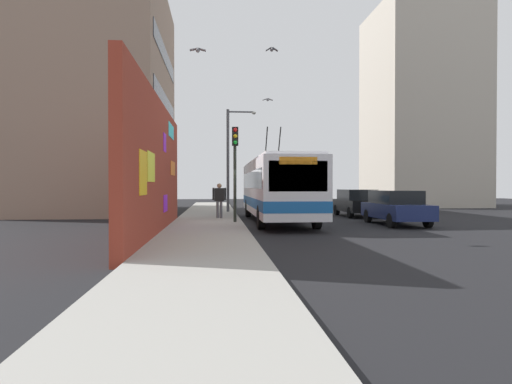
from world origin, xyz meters
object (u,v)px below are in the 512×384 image
street_lamp (231,153)px  parked_car_navy (396,207)px  traffic_light (235,158)px  city_bus (277,187)px  parked_car_black (357,202)px  pedestrian_midblock (219,198)px

street_lamp → parked_car_navy: bearing=-140.4°
parked_car_navy → traffic_light: traffic_light is taller
city_bus → street_lamp: 7.22m
city_bus → parked_car_navy: bearing=-112.7°
city_bus → parked_car_black: (3.44, -5.20, -0.90)m
city_bus → parked_car_navy: city_bus is taller
parked_car_black → street_lamp: bearing=66.6°
pedestrian_midblock → parked_car_black: bearing=-72.1°
parked_car_navy → parked_car_black: 5.61m
traffic_light → parked_car_black: bearing=-55.0°
traffic_light → city_bus: bearing=-51.5°
city_bus → pedestrian_midblock: size_ratio=6.55×
street_lamp → parked_car_black: bearing=-113.4°
parked_car_navy → parked_car_black: size_ratio=1.05×
city_bus → street_lamp: street_lamp is taller
pedestrian_midblock → traffic_light: bearing=-164.8°
parked_car_navy → pedestrian_midblock: (3.01, 8.04, 0.37)m
city_bus → parked_car_navy: (-2.17, -5.20, -0.89)m
parked_car_black → street_lamp: street_lamp is taller
city_bus → parked_car_navy: size_ratio=2.60×
parked_car_black → traffic_light: bearing=125.0°
city_bus → pedestrian_midblock: 3.01m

